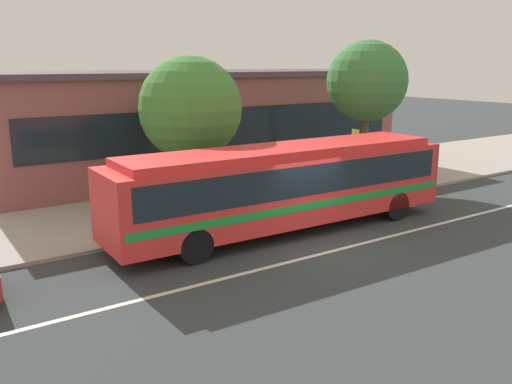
{
  "coord_description": "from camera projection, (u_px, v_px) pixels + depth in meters",
  "views": [
    {
      "loc": [
        -10.17,
        -11.89,
        5.35
      ],
      "look_at": [
        -0.71,
        2.09,
        1.3
      ],
      "focal_mm": 37.89,
      "sensor_mm": 36.0,
      "label": 1
    }
  ],
  "objects": [
    {
      "name": "pedestrian_waiting_near_sign",
      "position": [
        292.0,
        178.0,
        20.29
      ],
      "size": [
        0.47,
        0.47,
        1.72
      ],
      "color": "#323135",
      "rests_on": "sidewalk_slab"
    },
    {
      "name": "sidewalk_slab",
      "position": [
        204.0,
        197.0,
        21.91
      ],
      "size": [
        60.0,
        8.0,
        0.12
      ],
      "primitive_type": "cube",
      "color": "#A59C93",
      "rests_on": "ground_plane"
    },
    {
      "name": "street_tree_near_stop",
      "position": [
        190.0,
        109.0,
        19.62
      ],
      "size": [
        3.77,
        3.77,
        5.51
      ],
      "color": "brown",
      "rests_on": "sidewalk_slab"
    },
    {
      "name": "ground_plane",
      "position": [
        314.0,
        244.0,
        16.37
      ],
      "size": [
        120.0,
        120.0,
        0.0
      ],
      "primitive_type": "plane",
      "color": "#343B3D"
    },
    {
      "name": "bus_stop_sign",
      "position": [
        355.0,
        153.0,
        21.66
      ],
      "size": [
        0.11,
        0.44,
        2.65
      ],
      "color": "gray",
      "rests_on": "sidewalk_slab"
    },
    {
      "name": "station_building",
      "position": [
        192.0,
        121.0,
        27.45
      ],
      "size": [
        20.63,
        8.9,
        4.96
      ],
      "color": "#904F4F",
      "rests_on": "ground_plane"
    },
    {
      "name": "street_tree_mid_block",
      "position": [
        367.0,
        82.0,
        23.25
      ],
      "size": [
        3.48,
        3.48,
        6.2
      ],
      "color": "brown",
      "rests_on": "sidewalk_slab"
    },
    {
      "name": "transit_bus",
      "position": [
        286.0,
        182.0,
        17.27
      ],
      "size": [
        11.83,
        2.67,
        2.78
      ],
      "color": "red",
      "rests_on": "ground_plane"
    },
    {
      "name": "lane_stripe_center",
      "position": [
        332.0,
        251.0,
        15.72
      ],
      "size": [
        56.0,
        0.16,
        0.01
      ],
      "primitive_type": "cube",
      "color": "silver",
      "rests_on": "ground_plane"
    },
    {
      "name": "pedestrian_walking_along_curb",
      "position": [
        179.0,
        189.0,
        18.62
      ],
      "size": [
        0.48,
        0.48,
        1.67
      ],
      "color": "navy",
      "rests_on": "sidewalk_slab"
    }
  ]
}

